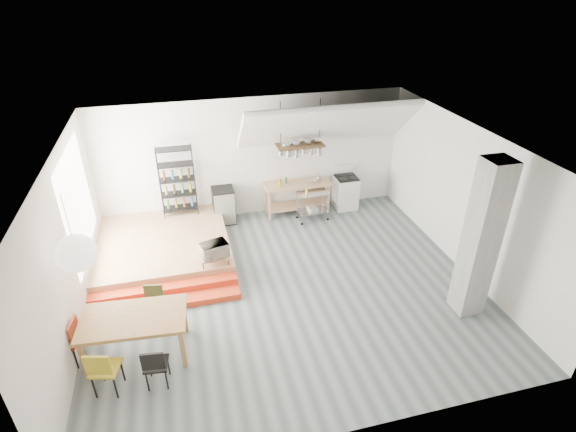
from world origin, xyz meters
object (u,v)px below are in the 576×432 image
object	(u,v)px
stove	(345,192)
dining_table	(134,321)
rolling_cart	(313,202)
mini_fridge	(224,205)

from	to	relation	value
stove	dining_table	size ratio (longest dim) A/B	0.64
rolling_cart	dining_table	bearing A→B (deg)	-143.87
dining_table	mini_fridge	size ratio (longest dim) A/B	1.93
rolling_cart	mini_fridge	size ratio (longest dim) A/B	0.90
dining_table	mini_fridge	xyz separation A→B (m)	(2.07, 4.33, -0.27)
mini_fridge	rolling_cart	bearing A→B (deg)	-12.25
stove	mini_fridge	world-z (taller)	stove
dining_table	stove	bearing A→B (deg)	42.83
dining_table	rolling_cart	bearing A→B (deg)	45.98
stove	rolling_cart	distance (m)	1.19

